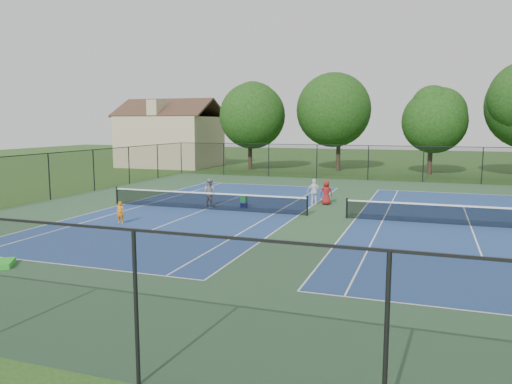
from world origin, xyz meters
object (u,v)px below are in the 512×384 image
(ball_hopper, at_px, (244,199))
(bystander_c, at_px, (326,193))
(tree_back_a, at_px, (250,112))
(instructor, at_px, (210,192))
(tree_back_b, at_px, (339,106))
(bystander_a, at_px, (314,192))
(clapboard_house, at_px, (171,139))
(ball_crate, at_px, (244,205))
(child_player, at_px, (120,213))
(tree_back_c, at_px, (432,117))

(ball_hopper, bearing_deg, bystander_c, 32.23)
(tree_back_a, distance_m, instructor, 24.15)
(tree_back_b, bearing_deg, bystander_a, -83.63)
(clapboard_house, bearing_deg, ball_crate, -53.05)
(ball_crate, bearing_deg, child_player, -122.80)
(clapboard_house, height_order, bystander_c, clapboard_house)
(tree_back_c, bearing_deg, ball_hopper, -113.10)
(tree_back_c, xyz_separation_m, bystander_c, (-5.82, -21.04, -4.74))
(instructor, height_order, ball_hopper, instructor)
(clapboard_house, distance_m, bystander_c, 30.66)
(tree_back_b, height_order, tree_back_c, tree_back_b)
(instructor, bearing_deg, clapboard_house, -40.57)
(instructor, bearing_deg, child_player, 88.43)
(clapboard_house, bearing_deg, tree_back_a, -5.71)
(ball_crate, bearing_deg, ball_hopper, 0.00)
(tree_back_c, relative_size, instructor, 5.08)
(child_player, xyz_separation_m, ball_crate, (4.09, 6.34, -0.40))
(tree_back_a, xyz_separation_m, bystander_a, (11.49, -20.27, -5.25))
(bystander_a, height_order, ball_hopper, bystander_a)
(child_player, bearing_deg, clapboard_house, 105.79)
(tree_back_a, height_order, instructor, tree_back_a)
(tree_back_a, xyz_separation_m, instructor, (5.75, -22.87, -5.21))
(tree_back_b, height_order, bystander_a, tree_back_b)
(child_player, relative_size, bystander_c, 0.74)
(tree_back_b, xyz_separation_m, child_player, (-5.22, -31.09, -6.04))
(child_player, height_order, bystander_a, bystander_a)
(tree_back_c, relative_size, clapboard_house, 0.78)
(tree_back_a, distance_m, child_player, 29.85)
(tree_back_a, relative_size, tree_back_c, 1.09)
(ball_hopper, bearing_deg, instructor, -176.91)
(tree_back_c, relative_size, bystander_c, 5.65)
(bystander_a, relative_size, bystander_c, 1.06)
(tree_back_b, height_order, child_player, tree_back_b)
(ball_hopper, bearing_deg, child_player, -122.80)
(tree_back_b, bearing_deg, ball_hopper, -92.62)
(tree_back_b, relative_size, tree_back_c, 1.19)
(instructor, xyz_separation_m, ball_hopper, (2.11, 0.11, -0.31))
(tree_back_a, relative_size, bystander_c, 6.16)
(clapboard_house, xyz_separation_m, ball_crate, (17.87, -23.76, -2.94))
(child_player, distance_m, ball_crate, 7.55)
(tree_back_a, bearing_deg, tree_back_b, 12.53)
(instructor, relative_size, bystander_c, 1.11)
(tree_back_b, bearing_deg, instructor, -97.43)
(tree_back_a, xyz_separation_m, child_player, (3.78, -29.09, -5.48))
(bystander_c, xyz_separation_m, ball_crate, (-4.31, -2.72, -0.59))
(tree_back_a, relative_size, child_player, 8.27)
(tree_back_b, height_order, ball_hopper, tree_back_b)
(bystander_a, bearing_deg, tree_back_b, -108.33)
(instructor, relative_size, ball_crate, 4.58)
(tree_back_b, bearing_deg, tree_back_a, -167.47)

